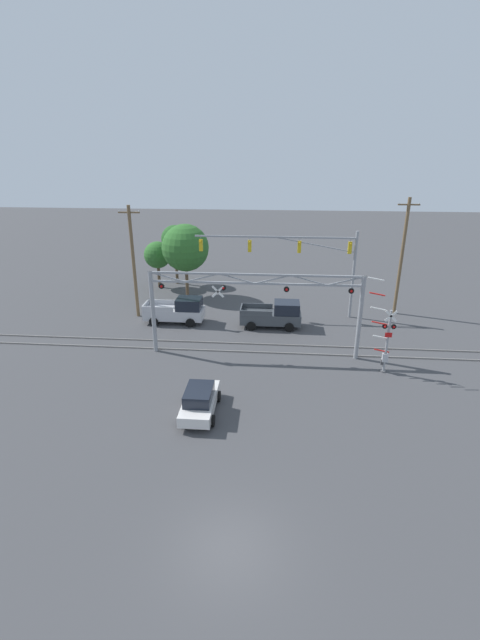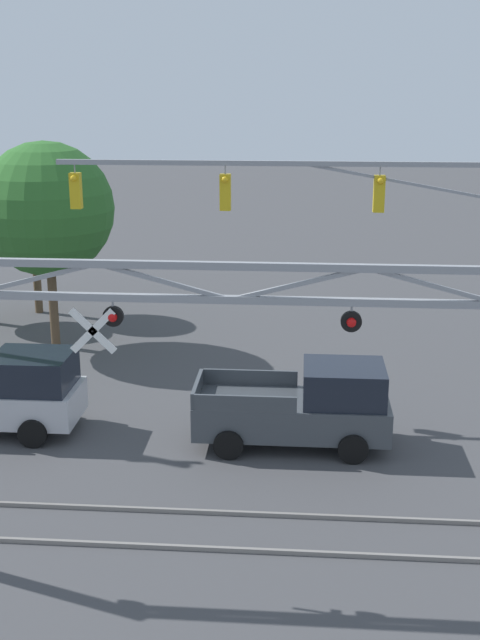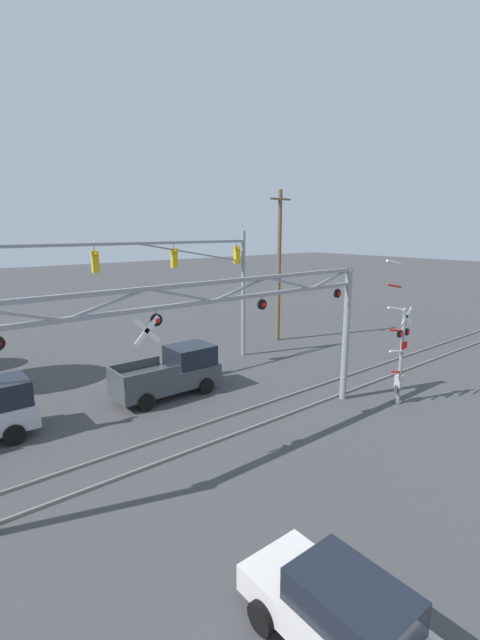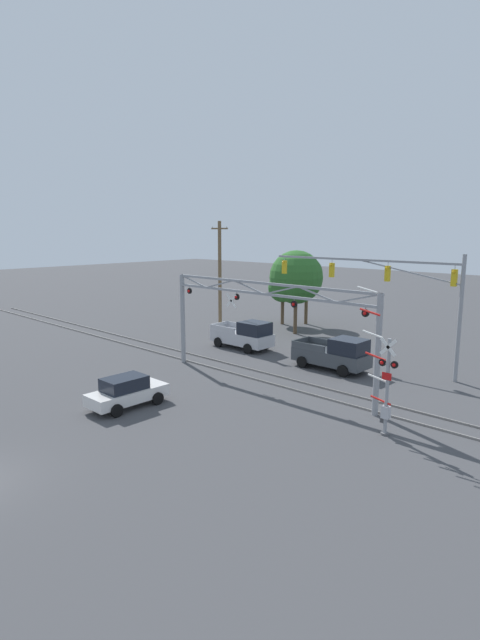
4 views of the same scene
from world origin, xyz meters
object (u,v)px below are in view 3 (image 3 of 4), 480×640
pickup_truck_lead (173,372)px  sedan_waiting (345,617)px  crossing_gantry (214,338)px  traffic_signal_span (187,271)px  utility_pole_right (279,265)px  crossing_signal_mast (400,355)px

pickup_truck_lead → sedan_waiting: pickup_truck_lead is taller
crossing_gantry → traffic_signal_span: bearing=63.5°
sedan_waiting → crossing_gantry: bearing=71.4°
traffic_signal_span → sedan_waiting: (-6.72, -15.98, -4.64)m
traffic_signal_span → utility_pole_right: size_ratio=1.35×
pickup_truck_lead → sedan_waiting: bearing=-107.0°
crossing_gantry → pickup_truck_lead: size_ratio=2.95×
crossing_gantry → sedan_waiting: crossing_gantry is taller
pickup_truck_lead → crossing_gantry: bearing=-104.6°
crossing_signal_mast → traffic_signal_span: (-4.51, 10.17, 3.16)m
sedan_waiting → pickup_truck_lead: bearing=73.0°
traffic_signal_span → sedan_waiting: size_ratio=3.34×
pickup_truck_lead → traffic_signal_span: bearing=46.3°
crossing_gantry → sedan_waiting: 8.76m
crossing_gantry → traffic_signal_span: (4.12, 8.28, 1.38)m
pickup_truck_lead → utility_pole_right: size_ratio=0.49×
pickup_truck_lead → utility_pole_right: 12.33m
crossing_signal_mast → sedan_waiting: 12.73m
crossing_signal_mast → pickup_truck_lead: bearing=134.5°
crossing_gantry → sedan_waiting: size_ratio=3.59×
pickup_truck_lead → utility_pole_right: utility_pole_right is taller
crossing_gantry → crossing_signal_mast: 9.01m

